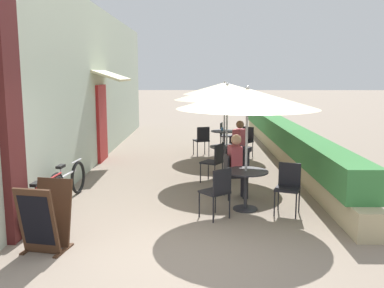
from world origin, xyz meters
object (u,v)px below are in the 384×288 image
Objects in this scene: coffee_cup_far at (222,129)px; bicycle_second at (68,183)px; patio_table_near at (246,181)px; menu_board at (46,217)px; cafe_chair_near_right at (288,184)px; coffee_cup_mid at (223,144)px; cafe_chair_far_left at (225,134)px; seated_patron_mid_left at (241,143)px; cafe_chair_mid_left at (237,149)px; cafe_chair_far_back at (246,139)px; cafe_chair_near_back at (232,172)px; patio_umbrella_far at (225,88)px; patio_umbrella_near at (247,99)px; cafe_chair_far_right at (202,139)px; bicycle_leaning at (45,202)px; cafe_chair_near_left at (218,189)px; patio_umbrella_mid at (227,92)px; patio_table_mid at (226,154)px; cafe_chair_mid_right at (215,160)px; patio_table_far at (224,137)px; seated_patron_near_back at (238,163)px.

coffee_cup_far is 5.94m from bicycle_second.
patio_table_near is 0.47× the size of bicycle_second.
cafe_chair_near_right is at bearing 35.57° from menu_board.
menu_board is at bearing -148.01° from patio_table_near.
coffee_cup_mid is 3.48m from cafe_chair_far_left.
menu_board is (-3.15, -5.03, -0.22)m from seated_patron_mid_left.
cafe_chair_mid_left and cafe_chair_far_back have the same top height.
patio_umbrella_far is (0.13, 4.67, 1.46)m from cafe_chair_near_back.
patio_umbrella_near is 5.32m from cafe_chair_far_right.
seated_patron_mid_left is 5.33m from bicycle_leaning.
cafe_chair_near_left is 0.35× the size of patio_umbrella_mid.
coffee_cup_far is at bearing 120.11° from patio_umbrella_far.
cafe_chair_far_back is (0.72, 2.37, -1.46)m from patio_umbrella_mid.
cafe_chair_near_back is (-0.90, 0.90, 0.00)m from cafe_chair_near_right.
bicycle_second is at bearing -19.87° from cafe_chair_far_left.
seated_patron_mid_left reaches higher than coffee_cup_mid.
patio_table_mid is 0.47× the size of bicycle_second.
bicycle_leaning is at bearing -133.23° from patio_umbrella_mid.
cafe_chair_near_right is at bearing 132.61° from cafe_chair_far_back.
coffee_cup_mid is 1.00× the size of coffee_cup_far.
cafe_chair_mid_right is 0.35× the size of patio_umbrella_far.
cafe_chair_far_left is at bearing 87.16° from patio_umbrella_mid.
menu_board is at bearing -9.43° from cafe_chair_far_left.
cafe_chair_far_back is at bearing -34.84° from patio_umbrella_far.
cafe_chair_mid_left is at bearing -84.76° from patio_table_far.
seated_patron_mid_left reaches higher than cafe_chair_near_left.
patio_umbrella_mid reaches higher than cafe_chair_far_right.
seated_patron_near_back is 1.32× the size of menu_board.
cafe_chair_far_back reaches higher than patio_table_mid.
cafe_chair_mid_left is (0.22, 2.54, -0.17)m from seated_patron_near_back.
cafe_chair_mid_left is at bearing 163.67° from cafe_chair_near_back.
coffee_cup_mid is 0.05× the size of bicycle_leaning.
patio_umbrella_near is 1.63m from cafe_chair_near_right.
cafe_chair_near_left reaches higher than bicycle_leaning.
seated_patron_near_back is 5.39m from cafe_chair_far_left.
cafe_chair_near_back is 0.35× the size of patio_umbrella_mid.
coffee_cup_mid is 5.23m from menu_board.
cafe_chair_near_back is 4.67m from patio_table_far.
cafe_chair_near_right and cafe_chair_far_back have the same top height.
seated_patron_mid_left is at bearing 163.78° from seated_patron_near_back.
bicycle_second is (-2.85, -1.42, -0.17)m from cafe_chair_mid_right.
coffee_cup_far is at bearing -142.98° from cafe_chair_mid_left.
bicycle_leaning is (-3.26, -6.14, -1.63)m from patio_umbrella_far.
coffee_cup_far is (-0.35, 2.27, 0.06)m from seated_patron_mid_left.
seated_patron_near_back and seated_patron_mid_left have the same top height.
cafe_chair_near_back is at bearing -88.46° from coffee_cup_mid.
seated_patron_mid_left reaches higher than bicycle_leaning.
seated_patron_mid_left is 13.89× the size of coffee_cup_far.
patio_umbrella_near reaches higher than cafe_chair_far_right.
cafe_chair_near_left is at bearing -24.05° from cafe_chair_near_back.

